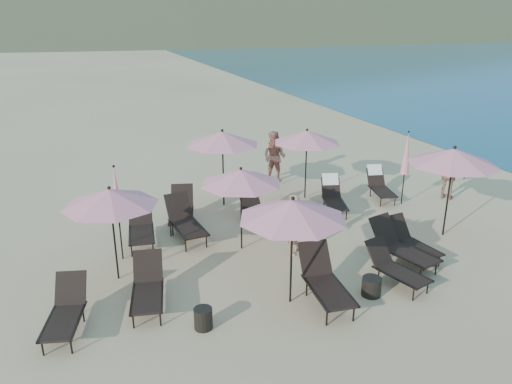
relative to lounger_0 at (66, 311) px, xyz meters
name	(u,v)px	position (x,y,z in m)	size (l,w,h in m)	color
ground	(347,282)	(5.98, -0.33, -0.43)	(800.00, 800.00, 0.00)	#D6BA8C
lounger_0	(66,311)	(0.00, 0.00, 0.00)	(0.99, 1.68, 0.91)	black
lounger_1	(147,287)	(1.60, 0.31, 0.02)	(0.94, 1.74, 0.95)	black
lounger_2	(325,280)	(5.10, -0.83, 0.06)	(0.87, 1.88, 1.04)	black
lounger_3	(395,267)	(6.92, -0.75, -0.01)	(0.96, 1.64, 0.88)	black
lounger_4	(401,246)	(7.60, -0.02, 0.05)	(1.07, 1.89, 1.02)	black
lounger_5	(411,241)	(8.08, 0.23, -0.01)	(0.77, 1.61, 0.89)	black
lounger_6	(141,227)	(1.93, 3.40, 0.02)	(0.85, 1.74, 0.96)	black
lounger_7	(182,209)	(3.20, 4.21, 0.04)	(1.09, 1.83, 0.99)	black
lounger_8	(185,221)	(3.10, 3.32, 0.06)	(0.84, 1.84, 1.03)	black
lounger_9	(256,205)	(5.28, 3.69, 0.08)	(0.90, 1.77, 1.05)	black
lounger_10	(333,195)	(7.80, 3.65, 0.05)	(1.02, 1.69, 0.99)	black
lounger_11	(380,184)	(9.75, 4.07, 0.03)	(0.89, 1.63, 0.96)	black
umbrella_open_0	(110,197)	(1.13, 1.68, 1.56)	(2.09, 2.09, 2.25)	black
umbrella_open_1	(241,177)	(4.29, 2.13, 1.52)	(2.05, 2.05, 2.21)	black
umbrella_open_2	(454,157)	(9.74, 0.96, 1.80)	(2.34, 2.34, 2.52)	black
umbrella_open_3	(222,138)	(4.78, 5.27, 1.74)	(2.27, 2.27, 2.45)	black
umbrella_open_4	(307,137)	(7.47, 4.93, 1.63)	(2.16, 2.16, 2.32)	black
umbrella_open_5	(293,209)	(4.42, -0.61, 1.68)	(2.21, 2.21, 2.38)	black
umbrella_closed_0	(406,154)	(10.10, 3.33, 1.23)	(0.28, 0.28, 2.38)	black
umbrella_closed_1	(116,195)	(1.34, 2.63, 1.27)	(0.28, 0.28, 2.43)	black
side_table_0	(203,318)	(2.46, -0.87, -0.21)	(0.37, 0.37, 0.43)	black
side_table_1	(371,287)	(6.16, -1.00, -0.22)	(0.43, 0.43, 0.42)	black
beachgoer_a	(296,224)	(5.47, 1.41, 0.36)	(0.57, 0.38, 1.57)	#AD755E
beachgoer_b	(274,157)	(7.19, 6.88, 0.48)	(0.88, 0.69, 1.82)	#AE675A
beachgoer_c	(450,175)	(11.76, 3.18, 0.40)	(0.97, 0.40, 1.66)	tan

